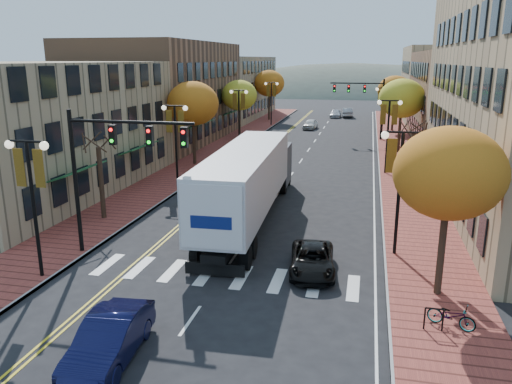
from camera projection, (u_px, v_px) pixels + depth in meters
The scene contains 32 objects.
ground at pixel (207, 296), 20.03m from camera, with size 200.00×200.00×0.00m, color black.
sidewalk_left at pixel (222, 148), 52.55m from camera, with size 4.00×85.00×0.15m, color brown.
sidewalk_right at pixel (399, 155), 48.73m from camera, with size 4.00×85.00×0.15m, color brown.
building_left_near at pixel (31, 129), 34.72m from camera, with size 12.00×22.00×9.00m, color #9E8966.
building_left_mid at pixel (162, 93), 56.14m from camera, with size 12.00×24.00×11.00m, color brown.
building_left_far at pixel (224, 87), 79.89m from camera, with size 12.00×26.00×9.50m, color #9E8966.
building_right_mid at pixel (488, 99), 54.40m from camera, with size 15.00×24.00×10.00m, color brown.
building_right_far at pixel (456, 84), 75.00m from camera, with size 15.00×20.00×11.00m, color #9E8966.
tree_left_a at pixel (101, 183), 28.90m from camera, with size 0.28×0.28×4.20m.
tree_left_b at pixel (193, 104), 43.15m from camera, with size 4.48×4.48×7.21m.
tree_left_c at pixel (239, 95), 58.33m from camera, with size 4.16×4.16×6.69m.
tree_left_d at pixel (269, 83), 75.15m from camera, with size 4.61×4.61×7.42m.
tree_right_a at pixel (449, 173), 18.70m from camera, with size 4.16×4.16×6.69m.
tree_right_b at pixel (411, 163), 34.50m from camera, with size 0.28×0.28×4.20m.
tree_right_c at pixel (402, 98), 48.75m from camera, with size 4.48×4.48×7.21m.
tree_right_d at pixel (395, 90), 63.87m from camera, with size 4.35×4.35×7.00m.
lamp_left_a at pixel (31, 182), 20.51m from camera, with size 1.96×0.36×6.05m.
lamp_left_b at pixel (175, 130), 35.59m from camera, with size 1.96×0.36×6.05m.
lamp_left_c at pixel (239, 107), 52.55m from camera, with size 1.96×0.36×6.05m.
lamp_left_d at pixel (271, 95), 69.51m from camera, with size 1.96×0.36×6.05m.
lamp_right_a at pixel (401, 169), 22.99m from camera, with size 1.96×0.36×6.05m.
lamp_right_b at pixel (388, 122), 39.95m from camera, with size 1.96×0.36×6.05m.
lamp_right_c at pixel (384, 103), 56.91m from camera, with size 1.96×0.36×6.05m.
traffic_mast_near at pixel (111, 156), 22.74m from camera, with size 6.10×0.35×7.00m.
traffic_mast_far at pixel (366, 97), 57.17m from camera, with size 6.10×0.34×7.00m.
semi_truck at pixel (251, 177), 28.91m from camera, with size 3.55×17.82×4.43m.
navy_sedan at pixel (109, 339), 15.60m from camera, with size 1.54×4.42×1.46m, color black.
black_suv at pixel (312, 260), 22.14m from camera, with size 1.93×4.18×1.16m, color black.
car_far_white at pixel (311, 124), 67.38m from camera, with size 1.56×3.87×1.32m, color silver.
car_far_silver at pixel (335, 114), 80.64m from camera, with size 1.65×4.06×1.18m, color #B5B4BD.
car_far_oncoming at pixel (347, 113), 80.97m from camera, with size 1.57×4.50×1.48m, color #94959B.
bicycle at pixel (451, 316), 17.32m from camera, with size 0.58×1.65×0.87m, color gray.
Camera 1 is at (5.92, -17.39, 9.22)m, focal length 35.00 mm.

